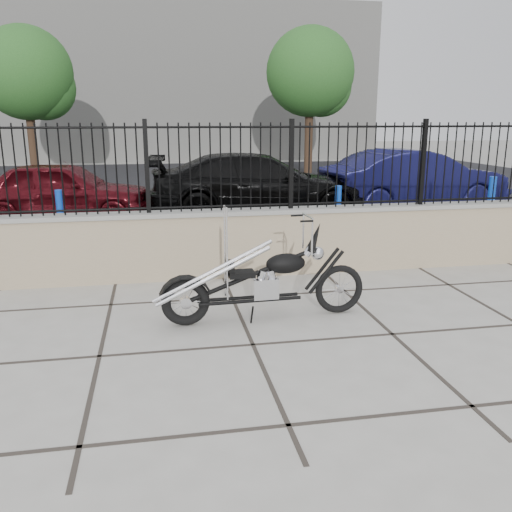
{
  "coord_description": "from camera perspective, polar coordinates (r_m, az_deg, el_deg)",
  "views": [
    {
      "loc": [
        -0.89,
        -4.99,
        2.23
      ],
      "look_at": [
        0.22,
        0.99,
        0.67
      ],
      "focal_mm": 38.0,
      "sensor_mm": 36.0,
      "label": 1
    }
  ],
  "objects": [
    {
      "name": "chopper_motorcycle",
      "position": [
        5.99,
        0.52,
        -0.7
      ],
      "size": [
        2.24,
        0.48,
        1.33
      ],
      "primitive_type": null,
      "rotation": [
        0.0,
        0.0,
        0.04
      ],
      "color": "black",
      "rests_on": "ground_plane"
    },
    {
      "name": "bollard_a",
      "position": [
        10.08,
        -19.87,
        3.71
      ],
      "size": [
        0.15,
        0.15,
        1.01
      ],
      "primitive_type": "cylinder",
      "rotation": [
        0.0,
        0.0,
        0.27
      ],
      "color": "blue",
      "rests_on": "ground_plane"
    },
    {
      "name": "iron_fence",
      "position": [
        7.57,
        -3.74,
        9.3
      ],
      "size": [
        14.0,
        0.08,
        1.2
      ],
      "primitive_type": "cube",
      "color": "black",
      "rests_on": "retaining_wall"
    },
    {
      "name": "car_blue",
      "position": [
        13.86,
        16.28,
        7.67
      ],
      "size": [
        4.64,
        2.05,
        1.48
      ],
      "primitive_type": "imported",
      "rotation": [
        0.0,
        0.0,
        1.68
      ],
      "color": "#0F103A",
      "rests_on": "parking_lot"
    },
    {
      "name": "tree_right",
      "position": [
        22.8,
        5.74,
        19.11
      ],
      "size": [
        3.49,
        3.49,
        5.9
      ],
      "rotation": [
        0.0,
        0.0,
        0.24
      ],
      "color": "#382619",
      "rests_on": "ground_plane"
    },
    {
      "name": "car_red",
      "position": [
        12.75,
        -19.61,
        6.5
      ],
      "size": [
        4.06,
        2.17,
        1.31
      ],
      "primitive_type": "imported",
      "rotation": [
        0.0,
        0.0,
        1.4
      ],
      "color": "#4A0A11",
      "rests_on": "parking_lot"
    },
    {
      "name": "retaining_wall",
      "position": [
        7.74,
        -3.61,
        1.32
      ],
      "size": [
        14.0,
        0.36,
        0.96
      ],
      "primitive_type": "cube",
      "color": "gray",
      "rests_on": "ground_plane"
    },
    {
      "name": "car_black",
      "position": [
        12.51,
        0.31,
        7.47
      ],
      "size": [
        5.09,
        2.35,
        1.44
      ],
      "primitive_type": "imported",
      "rotation": [
        0.0,
        0.0,
        1.5
      ],
      "color": "black",
      "rests_on": "parking_lot"
    },
    {
      "name": "tree_left",
      "position": [
        22.07,
        -23.12,
        17.69
      ],
      "size": [
        3.31,
        3.31,
        5.59
      ],
      "rotation": [
        0.0,
        0.0,
        0.09
      ],
      "color": "#382619",
      "rests_on": "ground_plane"
    },
    {
      "name": "parking_lot",
      "position": [
        17.65,
        -7.57,
        7.02
      ],
      "size": [
        30.0,
        30.0,
        0.0
      ],
      "primitive_type": "plane",
      "color": "black",
      "rests_on": "ground"
    },
    {
      "name": "bollard_c",
      "position": [
        11.38,
        23.44,
        4.83
      ],
      "size": [
        0.18,
        0.18,
        1.14
      ],
      "primitive_type": "cylinder",
      "rotation": [
        0.0,
        0.0,
        0.42
      ],
      "color": "#0B4DB1",
      "rests_on": "ground_plane"
    },
    {
      "name": "background_building",
      "position": [
        31.55,
        -9.29,
        17.44
      ],
      "size": [
        22.0,
        6.0,
        8.0
      ],
      "primitive_type": "cube",
      "color": "beige",
      "rests_on": "ground_plane"
    },
    {
      "name": "ground_plane",
      "position": [
        5.53,
        -0.33,
        -9.34
      ],
      "size": [
        90.0,
        90.0,
        0.0
      ],
      "primitive_type": "plane",
      "color": "#99968E",
      "rests_on": "ground"
    },
    {
      "name": "bollard_b",
      "position": [
        10.3,
        8.59,
        4.57
      ],
      "size": [
        0.15,
        0.15,
        1.0
      ],
      "primitive_type": "cylinder",
      "rotation": [
        0.0,
        0.0,
        -0.3
      ],
      "color": "#0B21AB",
      "rests_on": "ground_plane"
    }
  ]
}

